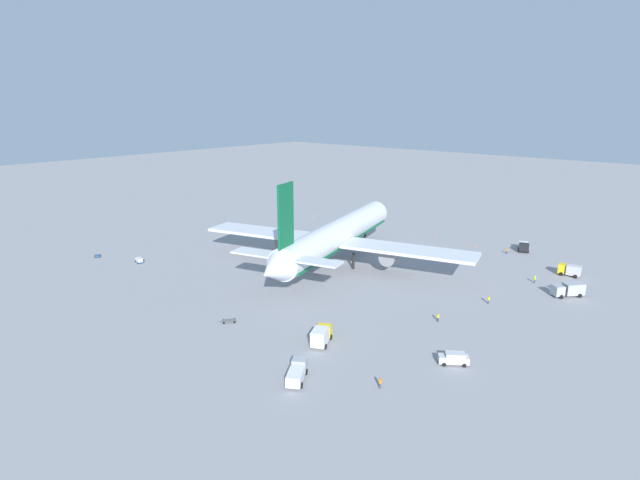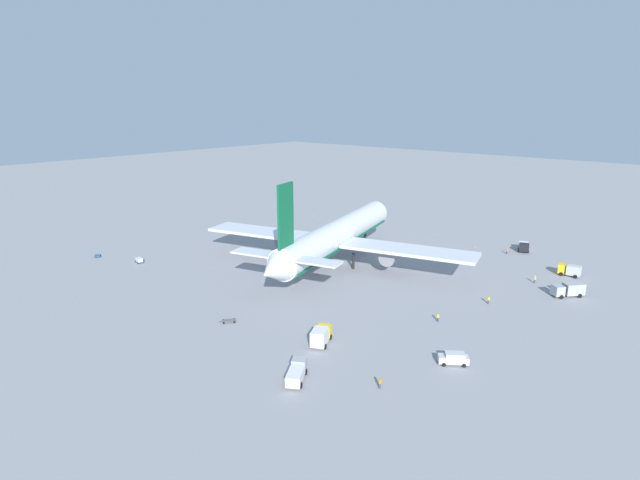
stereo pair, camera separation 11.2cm
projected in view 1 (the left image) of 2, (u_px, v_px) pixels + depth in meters
name	position (u px, v px, depth m)	size (l,w,h in m)	color
ground_plane	(337.00, 263.00, 132.60)	(600.00, 600.00, 0.00)	gray
airliner	(336.00, 236.00, 129.52)	(70.19, 71.27, 24.68)	silver
service_truck_0	(569.00, 289.00, 109.25)	(6.72, 6.17, 2.90)	#999EA5
service_truck_1	(297.00, 373.00, 76.21)	(6.34, 5.06, 2.44)	#999EA5
service_truck_2	(524.00, 246.00, 142.66)	(6.01, 4.34, 2.72)	black
service_truck_3	(570.00, 270.00, 122.04)	(2.66, 5.04, 2.77)	yellow
service_truck_4	(321.00, 335.00, 87.63)	(6.36, 4.72, 3.06)	yellow
service_van	(454.00, 358.00, 81.01)	(4.26, 4.95, 1.97)	silver
baggage_cart_0	(139.00, 260.00, 132.53)	(2.02, 3.32, 1.26)	#26598C
baggage_cart_1	(229.00, 321.00, 96.72)	(3.00, 2.71, 0.40)	#595B60
baggage_cart_2	(97.00, 256.00, 137.66)	(2.30, 2.97, 0.40)	#26598C
ground_worker_0	(535.00, 279.00, 117.45)	(0.44, 0.44, 1.78)	#3F3F47
ground_worker_1	(380.00, 383.00, 74.12)	(0.48, 0.48, 1.75)	#3F3F47
ground_worker_2	(489.00, 300.00, 105.30)	(0.57, 0.57, 1.73)	#3F3F47
ground_worker_3	(507.00, 251.00, 140.20)	(0.56, 0.56, 1.62)	navy
ground_worker_4	(438.00, 317.00, 96.85)	(0.56, 0.56, 1.64)	navy
traffic_cone_0	(475.00, 246.00, 146.58)	(0.36, 0.36, 0.55)	orange
traffic_cone_1	(314.00, 216.00, 186.29)	(0.36, 0.36, 0.55)	orange
traffic_cone_2	(436.00, 235.00, 158.94)	(0.36, 0.36, 0.55)	orange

